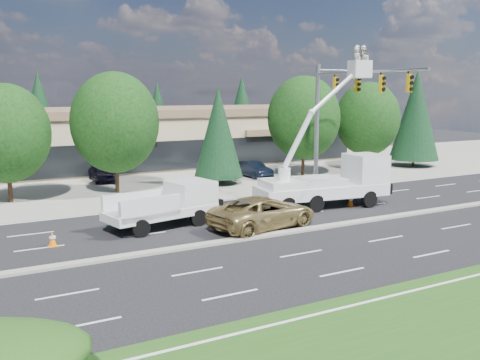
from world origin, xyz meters
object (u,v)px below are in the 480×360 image
minivan (263,212)px  signal_mast (337,107)px  utility_pickup (168,209)px  bucket_truck (333,173)px

minivan → signal_mast: bearing=-69.1°
utility_pickup → bucket_truck: bucket_truck is taller
bucket_truck → minivan: (-6.64, -2.57, -1.25)m
signal_mast → minivan: bearing=-148.9°
utility_pickup → minivan: utility_pickup is taller
signal_mast → bucket_truck: bucket_truck is taller
bucket_truck → signal_mast: bearing=57.2°
utility_pickup → minivan: bearing=-44.5°
signal_mast → minivan: 11.88m
signal_mast → utility_pickup: size_ratio=1.62×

